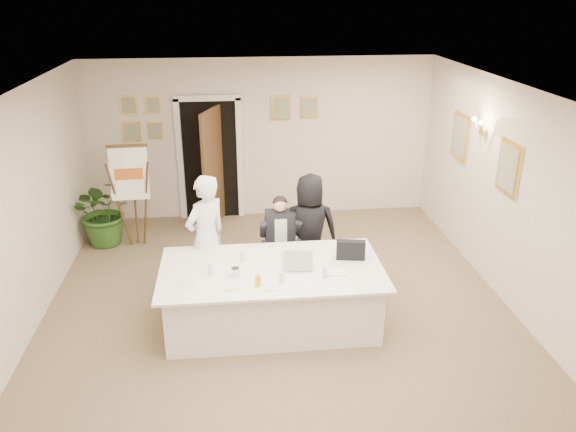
% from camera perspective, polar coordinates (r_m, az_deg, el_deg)
% --- Properties ---
extents(floor, '(7.00, 7.00, 0.00)m').
position_cam_1_polar(floor, '(7.26, -0.82, -10.14)').
color(floor, brown).
rests_on(floor, ground).
extents(ceiling, '(6.00, 7.00, 0.02)m').
position_cam_1_polar(ceiling, '(6.22, -0.97, 12.15)').
color(ceiling, white).
rests_on(ceiling, wall_back).
extents(wall_back, '(6.00, 0.10, 2.80)m').
position_cam_1_polar(wall_back, '(9.93, -2.76, 7.80)').
color(wall_back, white).
rests_on(wall_back, floor).
extents(wall_left, '(0.10, 7.00, 2.80)m').
position_cam_1_polar(wall_left, '(7.03, -26.02, -0.87)').
color(wall_left, white).
rests_on(wall_left, floor).
extents(wall_right, '(0.10, 7.00, 2.80)m').
position_cam_1_polar(wall_right, '(7.49, 22.64, 1.05)').
color(wall_right, white).
rests_on(wall_right, floor).
extents(doorway, '(1.14, 0.86, 2.20)m').
position_cam_1_polar(doorway, '(9.85, -7.81, 5.32)').
color(doorway, black).
rests_on(doorway, floor).
extents(pictures_back_wall, '(3.40, 0.06, 0.80)m').
position_cam_1_polar(pictures_back_wall, '(9.79, -7.55, 10.12)').
color(pictures_back_wall, '#E7B44E').
rests_on(pictures_back_wall, wall_back).
extents(pictures_right_wall, '(0.06, 2.20, 0.80)m').
position_cam_1_polar(pictures_right_wall, '(8.38, 19.08, 6.27)').
color(pictures_right_wall, '#E7B44E').
rests_on(pictures_right_wall, wall_right).
extents(wall_sconce, '(0.20, 0.30, 0.24)m').
position_cam_1_polar(wall_sconce, '(8.27, 18.95, 8.60)').
color(wall_sconce, gold).
rests_on(wall_sconce, wall_right).
extents(conference_table, '(2.67, 1.42, 0.78)m').
position_cam_1_polar(conference_table, '(6.93, -1.65, -8.10)').
color(conference_table, white).
rests_on(conference_table, floor).
extents(seated_man, '(0.67, 0.70, 1.29)m').
position_cam_1_polar(seated_man, '(7.75, -0.77, -2.47)').
color(seated_man, black).
rests_on(seated_man, floor).
extents(flip_chart, '(0.58, 0.38, 1.65)m').
position_cam_1_polar(flip_chart, '(9.13, -15.47, 1.47)').
color(flip_chart, '#352211').
rests_on(flip_chart, floor).
extents(standing_man, '(0.75, 0.72, 1.72)m').
position_cam_1_polar(standing_man, '(7.36, -8.29, -2.26)').
color(standing_man, white).
rests_on(standing_man, floor).
extents(standing_woman, '(0.83, 0.59, 1.58)m').
position_cam_1_polar(standing_woman, '(7.73, 2.22, -1.38)').
color(standing_woman, black).
rests_on(standing_woman, floor).
extents(potted_palm, '(1.34, 1.30, 1.13)m').
position_cam_1_polar(potted_palm, '(9.45, -18.13, 0.56)').
color(potted_palm, '#29521B').
rests_on(potted_palm, floor).
extents(laptop, '(0.37, 0.39, 0.28)m').
position_cam_1_polar(laptop, '(6.71, 0.91, -4.08)').
color(laptop, '#B7BABC').
rests_on(laptop, conference_table).
extents(laptop_bag, '(0.36, 0.15, 0.25)m').
position_cam_1_polar(laptop_bag, '(6.94, 6.39, -3.45)').
color(laptop_bag, black).
rests_on(laptop_bag, conference_table).
extents(paper_stack, '(0.29, 0.22, 0.03)m').
position_cam_1_polar(paper_stack, '(6.63, 4.77, -5.73)').
color(paper_stack, white).
rests_on(paper_stack, conference_table).
extents(plate_left, '(0.28, 0.28, 0.01)m').
position_cam_1_polar(plate_left, '(6.50, -10.15, -6.74)').
color(plate_left, white).
rests_on(plate_left, conference_table).
extents(plate_mid, '(0.27, 0.27, 0.01)m').
position_cam_1_polar(plate_mid, '(6.38, -5.72, -7.08)').
color(plate_mid, white).
rests_on(plate_mid, conference_table).
extents(plate_near, '(0.24, 0.24, 0.01)m').
position_cam_1_polar(plate_near, '(6.32, -1.59, -7.24)').
color(plate_near, white).
rests_on(plate_near, conference_table).
extents(glass_a, '(0.06, 0.06, 0.14)m').
position_cam_1_polar(glass_a, '(6.62, -7.89, -5.38)').
color(glass_a, silver).
rests_on(glass_a, conference_table).
extents(glass_b, '(0.07, 0.07, 0.14)m').
position_cam_1_polar(glass_b, '(6.38, -0.62, -6.31)').
color(glass_b, silver).
rests_on(glass_b, conference_table).
extents(glass_c, '(0.07, 0.07, 0.14)m').
position_cam_1_polar(glass_c, '(6.51, 3.72, -5.72)').
color(glass_c, silver).
rests_on(glass_c, conference_table).
extents(glass_d, '(0.07, 0.07, 0.14)m').
position_cam_1_polar(glass_d, '(6.88, -4.60, -4.11)').
color(glass_d, silver).
rests_on(glass_d, conference_table).
extents(oj_glass, '(0.08, 0.08, 0.13)m').
position_cam_1_polar(oj_glass, '(6.34, -3.07, -6.59)').
color(oj_glass, gold).
rests_on(oj_glass, conference_table).
extents(steel_jug, '(0.12, 0.12, 0.11)m').
position_cam_1_polar(steel_jug, '(6.55, -5.37, -5.72)').
color(steel_jug, silver).
rests_on(steel_jug, conference_table).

